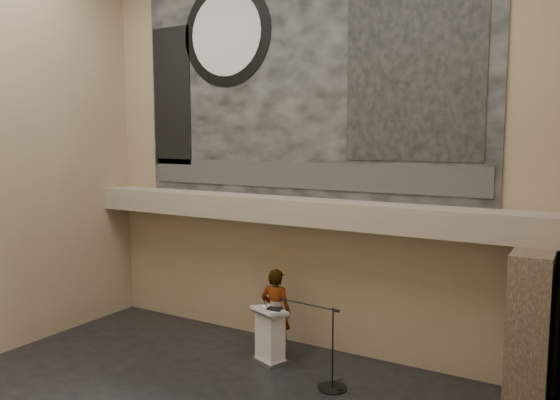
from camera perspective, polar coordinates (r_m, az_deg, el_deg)
The scene contains 17 objects.
wall_back at distance 11.45m, azimuth 2.04°, elevation 5.62°, with size 10.00×0.02×8.50m, color #8F795A.
wall_right at distance 6.09m, azimuth 26.29°, elevation 4.14°, with size 0.02×8.00×8.50m, color #8F795A.
soffit at distance 11.20m, azimuth 1.04°, elevation -1.07°, with size 10.00×0.80×0.50m, color gray.
sprinkler_left at distance 12.06m, azimuth -5.73°, elevation -1.90°, with size 0.04×0.04×0.06m, color #B2893D.
sprinkler_right at distance 10.40m, azimuth 10.07°, elevation -3.32°, with size 0.04×0.04×0.06m, color #B2893D.
banner at distance 11.49m, azimuth 1.99°, elevation 12.87°, with size 8.00×0.05×5.00m, color black.
banner_text_strip at distance 11.41m, azimuth 1.86°, elevation 2.61°, with size 7.76×0.02×0.55m, color #2F2F2F.
banner_clock_rim at distance 12.56m, azimuth -5.65°, elevation 16.91°, with size 2.30×2.30×0.02m, color black.
banner_clock_face at distance 12.54m, azimuth -5.70°, elevation 16.93°, with size 1.84×1.84×0.02m, color silver.
banner_building_print at distance 10.54m, azimuth 13.78°, elevation 13.81°, with size 2.60×0.02×3.60m, color black.
banner_brick_print at distance 13.39m, azimuth -11.23°, elevation 10.56°, with size 1.10×0.02×3.20m, color black.
stone_pier at distance 9.76m, azimuth 24.73°, elevation -12.50°, with size 0.60×1.40×2.70m, color #44372A.
lectern at distance 11.08m, azimuth -1.06°, elevation -13.96°, with size 0.80×0.68×1.13m.
binder at distance 10.82m, azimuth -0.62°, elevation -11.31°, with size 0.26×0.21×0.04m, color black.
papers at distance 10.92m, azimuth -1.67°, elevation -11.23°, with size 0.23×0.32×0.01m, color white.
speaker_person at distance 11.38m, azimuth -0.44°, elevation -11.58°, with size 0.65×0.43×1.79m, color white.
mic_stand at distance 10.21m, azimuth 5.29°, elevation -17.89°, with size 1.40×0.52×1.48m.
Camera 1 is at (5.45, -6.07, 4.43)m, focal length 35.00 mm.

